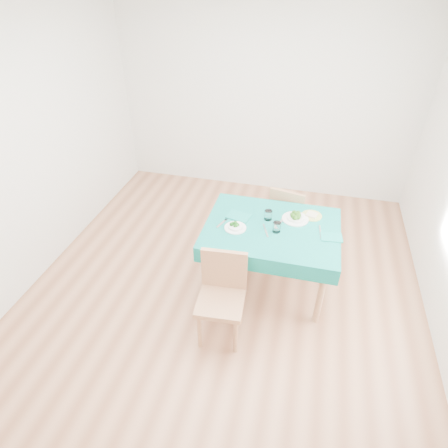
% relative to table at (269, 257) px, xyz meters
% --- Properties ---
extents(room_shell, '(4.02, 4.52, 2.73)m').
position_rel_table_xyz_m(room_shell, '(-0.42, -0.19, 0.97)').
color(room_shell, brown).
rests_on(room_shell, ground).
extents(table, '(1.26, 0.96, 0.76)m').
position_rel_table_xyz_m(table, '(0.00, 0.00, 0.00)').
color(table, '#09685F').
rests_on(table, ground).
extents(chair_near, '(0.43, 0.46, 1.00)m').
position_rel_table_xyz_m(chair_near, '(-0.32, -0.74, 0.12)').
color(chair_near, '#9D6C49').
rests_on(chair_near, ground).
extents(chair_far, '(0.46, 0.49, 0.95)m').
position_rel_table_xyz_m(chair_far, '(0.12, 0.70, 0.09)').
color(chair_far, '#9D6C49').
rests_on(chair_far, ground).
extents(bowl_near, '(0.21, 0.21, 0.06)m').
position_rel_table_xyz_m(bowl_near, '(-0.33, -0.11, 0.41)').
color(bowl_near, white).
rests_on(bowl_near, table).
extents(bowl_far, '(0.26, 0.26, 0.08)m').
position_rel_table_xyz_m(bowl_far, '(0.20, 0.18, 0.42)').
color(bowl_far, white).
rests_on(bowl_far, table).
extents(fork_near, '(0.08, 0.16, 0.00)m').
position_rel_table_xyz_m(fork_near, '(-0.48, -0.06, 0.38)').
color(fork_near, silver).
rests_on(fork_near, table).
extents(knife_near, '(0.09, 0.20, 0.00)m').
position_rel_table_xyz_m(knife_near, '(-0.05, -0.07, 0.38)').
color(knife_near, silver).
rests_on(knife_near, table).
extents(fork_far, '(0.07, 0.19, 0.00)m').
position_rel_table_xyz_m(fork_far, '(0.07, 0.10, 0.38)').
color(fork_far, silver).
rests_on(fork_far, table).
extents(knife_far, '(0.04, 0.21, 0.00)m').
position_rel_table_xyz_m(knife_far, '(0.45, 0.03, 0.38)').
color(knife_far, silver).
rests_on(knife_far, table).
extents(napkin_near, '(0.25, 0.20, 0.01)m').
position_rel_table_xyz_m(napkin_near, '(-0.34, 0.09, 0.39)').
color(napkin_near, '#0D7368').
rests_on(napkin_near, table).
extents(napkin_far, '(0.21, 0.16, 0.01)m').
position_rel_table_xyz_m(napkin_far, '(0.55, -0.04, 0.38)').
color(napkin_far, '#0D7368').
rests_on(napkin_far, table).
extents(tumbler_center, '(0.08, 0.08, 0.10)m').
position_rel_table_xyz_m(tumbler_center, '(-0.06, 0.12, 0.43)').
color(tumbler_center, white).
rests_on(tumbler_center, table).
extents(tumbler_side, '(0.08, 0.08, 0.10)m').
position_rel_table_xyz_m(tumbler_side, '(0.05, -0.06, 0.43)').
color(tumbler_side, white).
rests_on(tumbler_side, table).
extents(side_plate, '(0.20, 0.20, 0.01)m').
position_rel_table_xyz_m(side_plate, '(0.35, 0.28, 0.38)').
color(side_plate, '#B3BD5C').
rests_on(side_plate, table).
extents(bread_slice, '(0.12, 0.12, 0.02)m').
position_rel_table_xyz_m(bread_slice, '(0.35, 0.28, 0.40)').
color(bread_slice, beige).
rests_on(bread_slice, side_plate).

